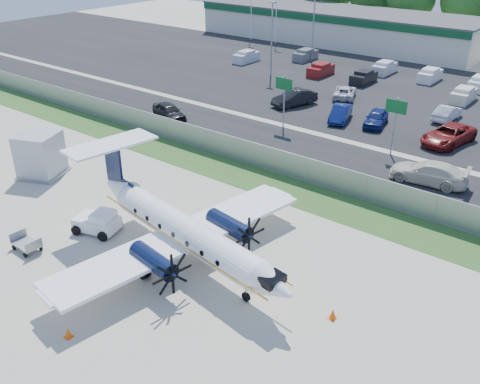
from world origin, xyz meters
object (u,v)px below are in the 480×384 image
Objects in this scene: pushback_tug at (98,222)px; service_container at (40,156)px; baggage_cart_near at (26,244)px; aircraft at (183,230)px.

service_container is (-10.34, 2.83, 0.88)m from pushback_tug.
baggage_cart_near is 11.09m from service_container.
aircraft reaches higher than pushback_tug.
aircraft is 4.25× the size of service_container.
pushback_tug is at bearing -170.73° from aircraft.
aircraft reaches higher than service_container.
aircraft is at bearing -6.01° from service_container.
aircraft is 9.80m from baggage_cart_near.
aircraft is at bearing 31.96° from baggage_cart_near.
baggage_cart_near is (-8.20, -5.12, -1.57)m from aircraft.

